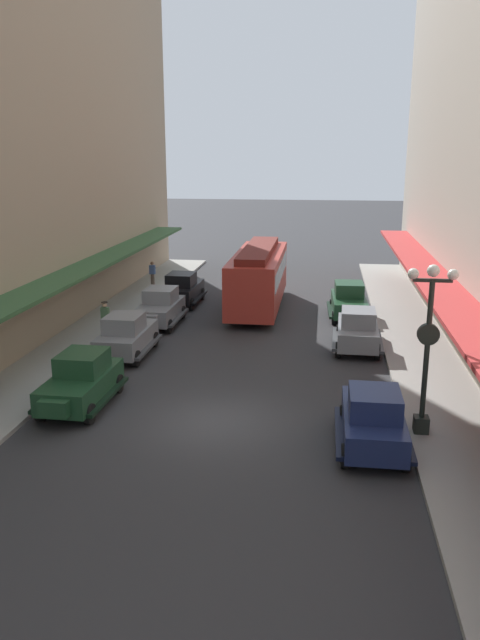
# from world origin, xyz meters

# --- Properties ---
(ground_plane) EXTENTS (200.00, 200.00, 0.00)m
(ground_plane) POSITION_xyz_m (0.00, 0.00, 0.00)
(ground_plane) COLOR #2D2D30
(sidewalk_right) EXTENTS (3.00, 60.00, 0.15)m
(sidewalk_right) POSITION_xyz_m (7.50, 0.00, 0.07)
(sidewalk_right) COLOR #99968E
(sidewalk_right) RESTS_ON ground
(parked_car_0) EXTENTS (2.19, 4.28, 1.84)m
(parked_car_0) POSITION_xyz_m (-4.75, 11.22, 0.94)
(parked_car_0) COLOR slate
(parked_car_0) RESTS_ON ground
(parked_car_1) EXTENTS (2.16, 4.27, 1.84)m
(parked_car_1) POSITION_xyz_m (-4.88, 6.19, 0.94)
(parked_car_1) COLOR slate
(parked_car_1) RESTS_ON ground
(parked_car_2) EXTENTS (2.27, 4.31, 1.84)m
(parked_car_2) POSITION_xyz_m (4.66, 13.90, 0.94)
(parked_car_2) COLOR #193D23
(parked_car_2) RESTS_ON ground
(parked_car_3) EXTENTS (2.22, 4.29, 1.84)m
(parked_car_3) POSITION_xyz_m (-4.63, 15.69, 0.94)
(parked_car_3) COLOR black
(parked_car_3) RESTS_ON ground
(parked_car_4) EXTENTS (2.19, 4.28, 1.84)m
(parked_car_4) POSITION_xyz_m (-4.72, 0.69, 0.94)
(parked_car_4) COLOR #193D23
(parked_car_4) RESTS_ON ground
(parked_car_5) EXTENTS (2.23, 4.29, 1.84)m
(parked_car_5) POSITION_xyz_m (4.87, 8.45, 0.94)
(parked_car_5) COLOR slate
(parked_car_5) RESTS_ON ground
(parked_car_6) EXTENTS (2.15, 4.27, 1.84)m
(parked_car_6) POSITION_xyz_m (4.88, -1.19, 0.94)
(parked_car_6) COLOR #19234C
(parked_car_6) RESTS_ON ground
(streetcar) EXTENTS (2.56, 9.61, 3.46)m
(streetcar) POSITION_xyz_m (-0.24, 15.24, 1.90)
(streetcar) COLOR #A52D23
(streetcar) RESTS_ON ground
(lamp_post_with_clock) EXTENTS (1.42, 0.44, 5.16)m
(lamp_post_with_clock) POSITION_xyz_m (6.40, -0.24, 2.99)
(lamp_post_with_clock) COLOR black
(lamp_post_with_clock) RESTS_ON sidewalk_right
(fire_hydrant) EXTENTS (0.24, 0.24, 0.82)m
(fire_hydrant) POSITION_xyz_m (-6.35, 7.92, 0.56)
(fire_hydrant) COLOR #B21E19
(fire_hydrant) RESTS_ON sidewalk_left
(pedestrian_0) EXTENTS (0.36, 0.24, 1.64)m
(pedestrian_0) POSITION_xyz_m (-7.40, 19.42, 0.99)
(pedestrian_0) COLOR #4C4238
(pedestrian_0) RESTS_ON sidewalk_left
(pedestrian_1) EXTENTS (0.36, 0.28, 1.67)m
(pedestrian_1) POSITION_xyz_m (-6.54, 8.27, 1.01)
(pedestrian_1) COLOR slate
(pedestrian_1) RESTS_ON sidewalk_left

